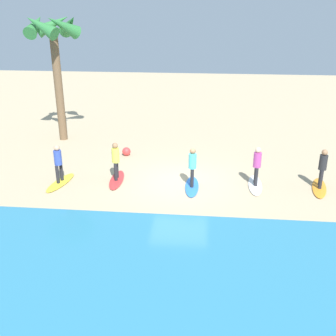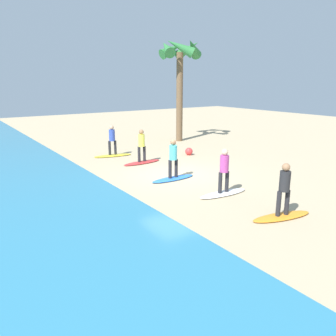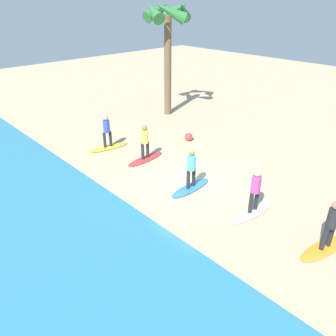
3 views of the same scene
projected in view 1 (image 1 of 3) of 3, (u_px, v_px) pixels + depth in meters
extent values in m
plane|color=tan|center=(180.00, 182.00, 17.40)|extent=(60.00, 60.00, 0.00)
ellipsoid|color=orange|center=(319.00, 188.00, 16.77)|extent=(0.98, 2.17, 0.09)
cylinder|color=#232328|center=(321.00, 180.00, 16.47)|extent=(0.14, 0.14, 0.78)
cylinder|color=#232328|center=(321.00, 177.00, 16.75)|extent=(0.14, 0.14, 0.78)
cylinder|color=#262628|center=(323.00, 162.00, 16.35)|extent=(0.32, 0.32, 0.62)
sphere|color=#9E704C|center=(325.00, 152.00, 16.19)|extent=(0.24, 0.24, 0.24)
ellipsoid|color=white|center=(255.00, 185.00, 17.04)|extent=(0.66, 2.13, 0.09)
cylinder|color=#232328|center=(256.00, 177.00, 16.73)|extent=(0.14, 0.14, 0.78)
cylinder|color=#232328|center=(256.00, 174.00, 17.02)|extent=(0.14, 0.14, 0.78)
cylinder|color=#B74293|center=(257.00, 160.00, 16.61)|extent=(0.32, 0.32, 0.62)
sphere|color=beige|center=(258.00, 150.00, 16.45)|extent=(0.24, 0.24, 0.24)
ellipsoid|color=blue|center=(192.00, 186.00, 16.91)|extent=(0.60, 2.11, 0.09)
cylinder|color=#232328|center=(192.00, 178.00, 16.60)|extent=(0.14, 0.14, 0.78)
cylinder|color=#232328|center=(192.00, 175.00, 16.90)|extent=(0.14, 0.14, 0.78)
cylinder|color=#4CC6D1|center=(193.00, 161.00, 16.48)|extent=(0.32, 0.32, 0.62)
sphere|color=#9E704C|center=(193.00, 151.00, 16.32)|extent=(0.24, 0.24, 0.24)
ellipsoid|color=red|center=(117.00, 180.00, 17.55)|extent=(0.68, 2.13, 0.09)
cylinder|color=#232328|center=(116.00, 172.00, 17.24)|extent=(0.14, 0.14, 0.78)
cylinder|color=#232328|center=(117.00, 169.00, 17.53)|extent=(0.14, 0.14, 0.78)
cylinder|color=#E0E04C|center=(116.00, 155.00, 17.12)|extent=(0.32, 0.32, 0.62)
sphere|color=#9E704C|center=(115.00, 146.00, 16.96)|extent=(0.24, 0.24, 0.24)
ellipsoid|color=yellow|center=(60.00, 182.00, 17.28)|extent=(0.93, 2.17, 0.09)
cylinder|color=#232328|center=(57.00, 174.00, 16.98)|extent=(0.14, 0.14, 0.78)
cylinder|color=#232328|center=(61.00, 172.00, 17.26)|extent=(0.14, 0.14, 0.78)
cylinder|color=#334CAD|center=(58.00, 158.00, 16.86)|extent=(0.32, 0.32, 0.62)
sphere|color=tan|center=(57.00, 148.00, 16.70)|extent=(0.24, 0.24, 0.24)
cylinder|color=brown|center=(59.00, 87.00, 21.91)|extent=(0.44, 0.44, 5.89)
cone|color=#2D7538|center=(35.00, 25.00, 20.79)|extent=(0.70, 1.93, 1.40)
cone|color=#2D7538|center=(41.00, 26.00, 19.95)|extent=(2.05, 1.26, 1.40)
cone|color=#2D7538|center=(63.00, 25.00, 20.16)|extent=(1.70, 1.97, 1.40)
cone|color=#2D7538|center=(69.00, 24.00, 21.13)|extent=(1.70, 1.97, 1.40)
cone|color=#2D7538|center=(53.00, 24.00, 21.53)|extent=(2.05, 1.26, 1.40)
sphere|color=#E53838|center=(126.00, 151.00, 20.43)|extent=(0.42, 0.42, 0.42)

